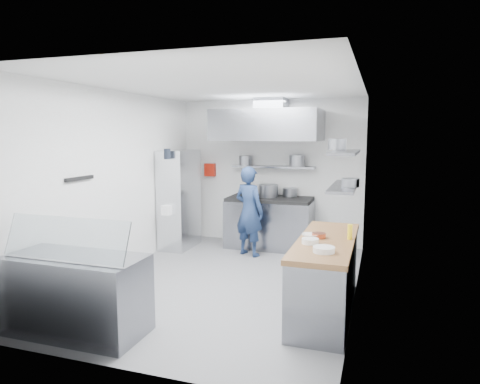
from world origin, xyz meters
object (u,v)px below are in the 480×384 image
(gas_range, at_px, (270,224))
(display_case, at_px, (77,294))
(wire_rack, at_px, (179,199))
(chef, at_px, (249,211))

(gas_range, distance_m, display_case, 4.25)
(wire_rack, bearing_deg, display_case, -81.58)
(gas_range, bearing_deg, chef, -108.42)
(chef, height_order, display_case, chef)
(gas_range, relative_size, chef, 1.01)
(chef, bearing_deg, wire_rack, 16.15)
(wire_rack, distance_m, display_case, 3.66)
(gas_range, xyz_separation_m, wire_rack, (-1.63, -0.52, 0.48))
(chef, height_order, wire_rack, wire_rack)
(gas_range, relative_size, wire_rack, 0.86)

